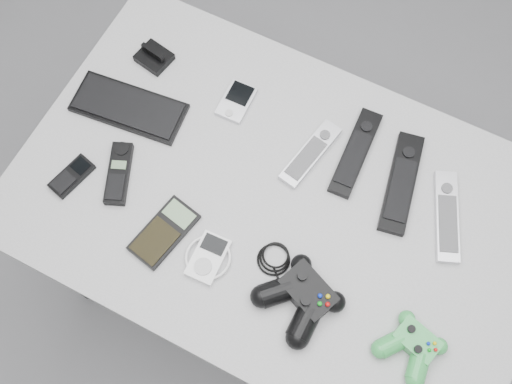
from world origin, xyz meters
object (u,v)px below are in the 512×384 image
at_px(mobile_phone, 72,176).
at_px(pda, 236,101).
at_px(remote_black_b, 401,182).
at_px(remote_black_a, 356,152).
at_px(calculator, 164,232).
at_px(remote_silver_b, 447,216).
at_px(controller_green, 413,345).
at_px(desk, 277,211).
at_px(pda_keyboard, 129,107).
at_px(remote_silver_a, 310,154).
at_px(cordless_handset, 119,173).
at_px(controller_black, 302,297).
at_px(mp3_player, 208,258).

bearing_deg(mobile_phone, pda, 68.53).
relative_size(pda, remote_black_b, 0.42).
relative_size(remote_black_a, calculator, 1.43).
bearing_deg(remote_silver_b, controller_green, -105.66).
bearing_deg(remote_black_a, mobile_phone, -150.76).
bearing_deg(remote_black_a, remote_silver_b, -14.90).
relative_size(desk, remote_black_b, 4.81).
bearing_deg(pda_keyboard, remote_silver_b, -0.20).
xyz_separation_m(remote_silver_a, remote_black_b, (0.21, 0.03, 0.00)).
relative_size(desk, remote_silver_b, 5.59).
height_order(remote_black_a, mobile_phone, remote_black_a).
bearing_deg(calculator, pda, 103.35).
bearing_deg(mobile_phone, cordless_handset, 43.92).
height_order(pda, controller_black, controller_black).
relative_size(desk, calculator, 7.48).
bearing_deg(cordless_handset, calculator, -47.93).
xyz_separation_m(cordless_handset, mp3_player, (0.27, -0.08, -0.00)).
relative_size(remote_silver_b, controller_green, 1.58).
bearing_deg(remote_black_b, remote_black_a, 159.10).
distance_m(remote_black_b, controller_black, 0.35).
bearing_deg(pda, controller_green, -32.23).
relative_size(desk, pda_keyboard, 4.40).
distance_m(remote_silver_a, remote_silver_b, 0.33).
distance_m(calculator, controller_green, 0.57).
xyz_separation_m(pda_keyboard, remote_black_b, (0.65, 0.11, 0.00)).
relative_size(remote_silver_a, mp3_player, 1.73).
bearing_deg(pda, calculator, -90.03).
xyz_separation_m(mobile_phone, mp3_player, (0.37, -0.03, 0.00)).
xyz_separation_m(remote_black_a, controller_black, (0.03, -0.36, 0.02)).
distance_m(remote_silver_a, mp3_player, 0.34).
bearing_deg(remote_silver_b, remote_silver_a, 157.58).
distance_m(cordless_handset, mp3_player, 0.29).
bearing_deg(remote_black_b, controller_black, -115.18).
relative_size(calculator, controller_black, 0.58).
bearing_deg(controller_green, mobile_phone, -164.74).
height_order(pda, calculator, same).
bearing_deg(remote_black_b, remote_silver_b, -24.19).
xyz_separation_m(mobile_phone, controller_black, (0.58, -0.01, 0.02)).
xyz_separation_m(desk, controller_black, (0.14, -0.18, 0.10)).
bearing_deg(remote_silver_a, cordless_handset, -135.34).
distance_m(remote_silver_a, controller_green, 0.47).
xyz_separation_m(remote_silver_a, remote_silver_b, (0.33, -0.00, 0.00)).
bearing_deg(remote_silver_a, remote_black_a, 39.59).
xyz_separation_m(desk, pda_keyboard, (-0.42, 0.05, 0.08)).
bearing_deg(calculator, remote_silver_b, 41.96).
height_order(remote_black_a, cordless_handset, same).
xyz_separation_m(controller_black, controller_green, (0.24, 0.01, -0.01)).
bearing_deg(cordless_handset, controller_green, -27.71).
height_order(mobile_phone, mp3_player, mp3_player).
relative_size(mobile_phone, controller_black, 0.39).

